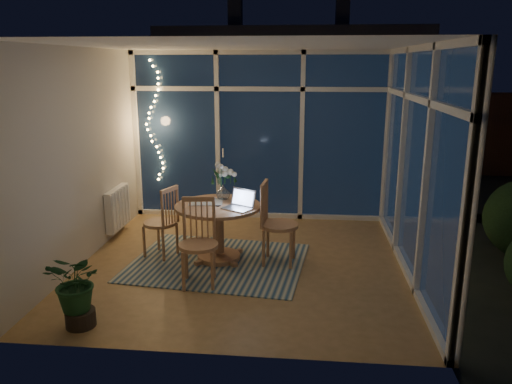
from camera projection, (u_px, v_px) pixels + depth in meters
floor at (245, 264)px, 6.18m from camera, size 4.00×4.00×0.00m
ceiling at (244, 45)px, 5.52m from camera, size 4.00×4.00×0.00m
wall_back at (260, 136)px, 7.78m from camera, size 4.00×0.04×2.60m
wall_front at (214, 209)px, 3.92m from camera, size 4.00×0.04×2.60m
wall_left at (81, 157)px, 6.04m from camera, size 0.04×4.00×2.60m
wall_right at (419, 164)px, 5.66m from camera, size 0.04×4.00×2.60m
window_wall_back at (260, 137)px, 7.74m from camera, size 4.00×0.10×2.60m
window_wall_right at (415, 164)px, 5.66m from camera, size 0.10×4.00×2.60m
radiator at (118, 208)px, 7.13m from camera, size 0.10×0.70×0.58m
fairy_lights at (154, 122)px, 7.76m from camera, size 0.24×0.10×1.85m
garden_patio at (295, 179)px, 10.96m from camera, size 12.00×6.00×0.10m
garden_fence at (274, 132)px, 11.25m from camera, size 11.00×0.08×1.80m
neighbour_roof at (292, 71)px, 13.78m from camera, size 7.00×3.00×2.20m
garden_shrubs at (224, 170)px, 9.41m from camera, size 0.90×0.90×0.90m
rug at (218, 262)px, 6.21m from camera, size 2.27×1.90×0.01m
dining_table at (219, 233)px, 6.21m from camera, size 1.17×1.17×0.72m
chair_left at (160, 221)px, 6.30m from camera, size 0.56×0.56×0.94m
chair_right at (279, 223)px, 6.06m from camera, size 0.52×0.52×1.05m
chair_front at (198, 243)px, 5.46m from camera, size 0.52×0.52×0.99m
laptop at (237, 199)px, 5.91m from camera, size 0.43×0.41×0.24m
flower_vase at (223, 191)px, 6.34m from camera, size 0.22×0.22×0.21m
bowl at (242, 201)px, 6.22m from camera, size 0.17×0.17×0.04m
newspapers at (206, 202)px, 6.23m from camera, size 0.48×0.41×0.01m
phone at (216, 205)px, 6.08m from camera, size 0.11×0.09×0.01m
potted_plant at (78, 289)px, 4.62m from camera, size 0.65×0.60×0.76m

